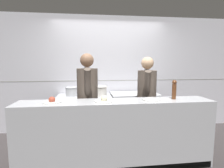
{
  "coord_description": "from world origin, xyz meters",
  "views": [
    {
      "loc": [
        -0.42,
        -2.68,
        1.55
      ],
      "look_at": [
        -0.02,
        0.62,
        1.15
      ],
      "focal_mm": 28.0,
      "sensor_mm": 36.0,
      "label": 1
    }
  ],
  "objects_px": {
    "chef_sous": "(147,98)",
    "stock_pot": "(72,91)",
    "sauce_pot": "(100,91)",
    "oven_range": "(84,116)",
    "pepper_mill": "(174,89)",
    "plated_dish_appetiser": "(104,100)",
    "plated_dish_dessert": "(151,100)",
    "chef_head_cook": "(88,99)",
    "plated_dish_main": "(52,101)"
  },
  "relations": [
    {
      "from": "plated_dish_dessert",
      "to": "plated_dish_appetiser",
      "type": "bearing_deg",
      "value": -178.96
    },
    {
      "from": "pepper_mill",
      "to": "chef_sous",
      "type": "height_order",
      "value": "chef_sous"
    },
    {
      "from": "plated_dish_main",
      "to": "chef_sous",
      "type": "xyz_separation_m",
      "value": [
        1.54,
        0.55,
        -0.1
      ]
    },
    {
      "from": "oven_range",
      "to": "stock_pot",
      "type": "bearing_deg",
      "value": 169.14
    },
    {
      "from": "plated_dish_main",
      "to": "chef_sous",
      "type": "height_order",
      "value": "chef_sous"
    },
    {
      "from": "plated_dish_main",
      "to": "stock_pot",
      "type": "bearing_deg",
      "value": 83.3
    },
    {
      "from": "pepper_mill",
      "to": "chef_sous",
      "type": "xyz_separation_m",
      "value": [
        -0.25,
        0.52,
        -0.23
      ]
    },
    {
      "from": "oven_range",
      "to": "sauce_pot",
      "type": "bearing_deg",
      "value": 1.48
    },
    {
      "from": "oven_range",
      "to": "plated_dish_appetiser",
      "type": "distance_m",
      "value": 1.36
    },
    {
      "from": "sauce_pot",
      "to": "plated_dish_main",
      "type": "relative_size",
      "value": 1.16
    },
    {
      "from": "plated_dish_dessert",
      "to": "chef_sous",
      "type": "bearing_deg",
      "value": 78.15
    },
    {
      "from": "stock_pot",
      "to": "pepper_mill",
      "type": "bearing_deg",
      "value": -35.39
    },
    {
      "from": "sauce_pot",
      "to": "plated_dish_dessert",
      "type": "height_order",
      "value": "sauce_pot"
    },
    {
      "from": "plated_dish_dessert",
      "to": "stock_pot",
      "type": "bearing_deg",
      "value": 136.32
    },
    {
      "from": "sauce_pot",
      "to": "plated_dish_main",
      "type": "bearing_deg",
      "value": -122.1
    },
    {
      "from": "plated_dish_main",
      "to": "pepper_mill",
      "type": "distance_m",
      "value": 1.8
    },
    {
      "from": "plated_dish_main",
      "to": "chef_head_cook",
      "type": "bearing_deg",
      "value": 44.89
    },
    {
      "from": "plated_dish_main",
      "to": "pepper_mill",
      "type": "height_order",
      "value": "pepper_mill"
    },
    {
      "from": "oven_range",
      "to": "pepper_mill",
      "type": "relative_size",
      "value": 3.83
    },
    {
      "from": "plated_dish_appetiser",
      "to": "chef_head_cook",
      "type": "relative_size",
      "value": 0.16
    },
    {
      "from": "oven_range",
      "to": "plated_dish_main",
      "type": "relative_size",
      "value": 4.33
    },
    {
      "from": "oven_range",
      "to": "plated_dish_dessert",
      "type": "bearing_deg",
      "value": -48.87
    },
    {
      "from": "stock_pot",
      "to": "pepper_mill",
      "type": "xyz_separation_m",
      "value": [
        1.65,
        -1.17,
        0.19
      ]
    },
    {
      "from": "plated_dish_main",
      "to": "plated_dish_dessert",
      "type": "bearing_deg",
      "value": -0.68
    },
    {
      "from": "stock_pot",
      "to": "plated_dish_dessert",
      "type": "height_order",
      "value": "stock_pot"
    },
    {
      "from": "stock_pot",
      "to": "plated_dish_appetiser",
      "type": "xyz_separation_m",
      "value": [
        0.58,
        -1.23,
        0.06
      ]
    },
    {
      "from": "sauce_pot",
      "to": "chef_head_cook",
      "type": "height_order",
      "value": "chef_head_cook"
    },
    {
      "from": "chef_head_cook",
      "to": "plated_dish_dessert",
      "type": "bearing_deg",
      "value": -29.7
    },
    {
      "from": "sauce_pot",
      "to": "stock_pot",
      "type": "bearing_deg",
      "value": 176.08
    },
    {
      "from": "chef_head_cook",
      "to": "plated_dish_main",
      "type": "bearing_deg",
      "value": -136.96
    },
    {
      "from": "stock_pot",
      "to": "oven_range",
      "type": "bearing_deg",
      "value": -10.86
    },
    {
      "from": "plated_dish_dessert",
      "to": "chef_sous",
      "type": "xyz_separation_m",
      "value": [
        0.12,
        0.57,
        -0.09
      ]
    },
    {
      "from": "plated_dish_appetiser",
      "to": "pepper_mill",
      "type": "xyz_separation_m",
      "value": [
        1.07,
        0.06,
        0.13
      ]
    },
    {
      "from": "chef_sous",
      "to": "stock_pot",
      "type": "bearing_deg",
      "value": 170.7
    },
    {
      "from": "plated_dish_appetiser",
      "to": "chef_sous",
      "type": "xyz_separation_m",
      "value": [
        0.82,
        0.58,
        -0.1
      ]
    },
    {
      "from": "oven_range",
      "to": "chef_sous",
      "type": "relative_size",
      "value": 0.68
    },
    {
      "from": "chef_sous",
      "to": "oven_range",
      "type": "bearing_deg",
      "value": 167.89
    },
    {
      "from": "chef_head_cook",
      "to": "pepper_mill",
      "type": "bearing_deg",
      "value": -20.74
    },
    {
      "from": "oven_range",
      "to": "chef_sous",
      "type": "xyz_separation_m",
      "value": [
        1.14,
        -0.6,
        0.49
      ]
    },
    {
      "from": "plated_dish_appetiser",
      "to": "plated_dish_dessert",
      "type": "height_order",
      "value": "plated_dish_appetiser"
    },
    {
      "from": "oven_range",
      "to": "plated_dish_dessert",
      "type": "relative_size",
      "value": 4.39
    },
    {
      "from": "plated_dish_main",
      "to": "chef_head_cook",
      "type": "height_order",
      "value": "chef_head_cook"
    },
    {
      "from": "oven_range",
      "to": "pepper_mill",
      "type": "xyz_separation_m",
      "value": [
        1.4,
        -1.12,
        0.72
      ]
    },
    {
      "from": "stock_pot",
      "to": "sauce_pot",
      "type": "relative_size",
      "value": 0.86
    },
    {
      "from": "chef_head_cook",
      "to": "plated_dish_appetiser",
      "type": "bearing_deg",
      "value": -66.6
    },
    {
      "from": "stock_pot",
      "to": "chef_head_cook",
      "type": "xyz_separation_m",
      "value": [
        0.34,
        -0.72,
        -0.02
      ]
    },
    {
      "from": "sauce_pot",
      "to": "chef_sous",
      "type": "distance_m",
      "value": 1.01
    },
    {
      "from": "oven_range",
      "to": "stock_pot",
      "type": "relative_size",
      "value": 4.36
    },
    {
      "from": "oven_range",
      "to": "sauce_pot",
      "type": "relative_size",
      "value": 3.74
    },
    {
      "from": "plated_dish_dessert",
      "to": "chef_sous",
      "type": "relative_size",
      "value": 0.15
    }
  ]
}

